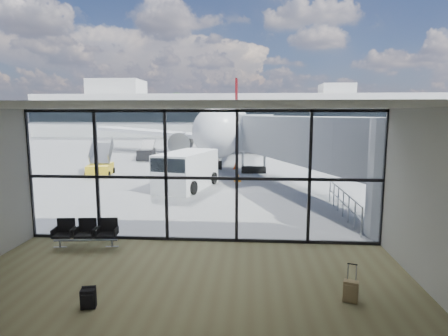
# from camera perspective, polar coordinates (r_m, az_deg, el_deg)

# --- Properties ---
(ground) EXTENTS (220.00, 220.00, 0.00)m
(ground) POSITION_cam_1_polar(r_m,az_deg,el_deg) (52.52, 2.26, 3.51)
(ground) COLOR slate
(ground) RESTS_ON ground
(lounge_shell) EXTENTS (12.02, 8.01, 4.51)m
(lounge_shell) POSITION_cam_1_polar(r_m,az_deg,el_deg) (7.88, -8.11, -4.22)
(lounge_shell) COLOR brown
(lounge_shell) RESTS_ON ground
(glass_curtain_wall) EXTENTS (12.10, 0.12, 4.50)m
(glass_curtain_wall) POSITION_cam_1_polar(r_m,az_deg,el_deg) (12.60, -3.50, -1.32)
(glass_curtain_wall) COLOR white
(glass_curtain_wall) RESTS_ON ground
(jet_bridge) EXTENTS (8.00, 16.50, 4.33)m
(jet_bridge) POSITION_cam_1_polar(r_m,az_deg,el_deg) (19.72, 13.58, 3.43)
(jet_bridge) COLOR #97999C
(jet_bridge) RESTS_ON ground
(apron_railing) EXTENTS (0.06, 5.46, 1.11)m
(apron_railing) POSITION_cam_1_polar(r_m,az_deg,el_deg) (16.70, 17.72, -4.67)
(apron_railing) COLOR gray
(apron_railing) RESTS_ON ground
(far_terminal) EXTENTS (80.00, 12.20, 11.00)m
(far_terminal) POSITION_cam_1_polar(r_m,az_deg,el_deg) (74.32, 2.37, 8.15)
(far_terminal) COLOR #B0B1AC
(far_terminal) RESTS_ON ground
(tree_0) EXTENTS (4.95, 4.95, 7.12)m
(tree_0) POSITION_cam_1_polar(r_m,az_deg,el_deg) (96.36, -25.13, 7.66)
(tree_0) COLOR #382619
(tree_0) RESTS_ON ground
(tree_1) EXTENTS (5.61, 5.61, 8.07)m
(tree_1) POSITION_cam_1_polar(r_m,az_deg,el_deg) (93.60, -21.91, 8.23)
(tree_1) COLOR #382619
(tree_1) RESTS_ON ground
(tree_2) EXTENTS (6.27, 6.27, 9.03)m
(tree_2) POSITION_cam_1_polar(r_m,az_deg,el_deg) (91.17, -18.50, 8.81)
(tree_2) COLOR #382619
(tree_2) RESTS_ON ground
(tree_3) EXTENTS (4.95, 4.95, 7.12)m
(tree_3) POSITION_cam_1_polar(r_m,az_deg,el_deg) (89.05, -14.86, 8.18)
(tree_3) COLOR #382619
(tree_3) RESTS_ON ground
(tree_4) EXTENTS (5.61, 5.61, 8.07)m
(tree_4) POSITION_cam_1_polar(r_m,az_deg,el_deg) (87.31, -11.10, 8.71)
(tree_4) COLOR #382619
(tree_4) RESTS_ON ground
(tree_5) EXTENTS (6.27, 6.27, 9.03)m
(tree_5) POSITION_cam_1_polar(r_m,az_deg,el_deg) (85.95, -7.20, 9.22)
(tree_5) COLOR #382619
(tree_5) RESTS_ON ground
(seating_row) EXTENTS (2.07, 0.77, 0.92)m
(seating_row) POSITION_cam_1_polar(r_m,az_deg,el_deg) (13.30, -20.22, -9.02)
(seating_row) COLOR gray
(seating_row) RESTS_ON ground
(backpack) EXTENTS (0.36, 0.34, 0.48)m
(backpack) POSITION_cam_1_polar(r_m,az_deg,el_deg) (9.40, -19.99, -18.18)
(backpack) COLOR black
(backpack) RESTS_ON ground
(suitcase) EXTENTS (0.38, 0.32, 0.90)m
(suitcase) POSITION_cam_1_polar(r_m,az_deg,el_deg) (9.58, 18.74, -17.35)
(suitcase) COLOR olive
(suitcase) RESTS_ON ground
(airliner) EXTENTS (32.78, 37.89, 9.77)m
(airliner) POSITION_cam_1_polar(r_m,az_deg,el_deg) (43.59, 1.02, 6.47)
(airliner) COLOR white
(airliner) RESTS_ON ground
(service_van) EXTENTS (3.32, 5.29, 2.14)m
(service_van) POSITION_cam_1_polar(r_m,az_deg,el_deg) (21.96, -5.83, -0.28)
(service_van) COLOR silver
(service_van) RESTS_ON ground
(belt_loader) EXTENTS (1.83, 3.95, 1.76)m
(belt_loader) POSITION_cam_1_polar(r_m,az_deg,el_deg) (36.54, -11.72, 2.20)
(belt_loader) COLOR black
(belt_loader) RESTS_ON ground
(mobile_stairs) EXTENTS (2.09, 3.33, 2.19)m
(mobile_stairs) POSITION_cam_1_polar(r_m,az_deg,el_deg) (28.07, -18.31, 0.03)
(mobile_stairs) COLOR gold
(mobile_stairs) RESTS_ON ground
(traffic_cone_a) EXTENTS (0.46, 0.46, 0.66)m
(traffic_cone_a) POSITION_cam_1_polar(r_m,az_deg,el_deg) (24.20, 2.08, -1.33)
(traffic_cone_a) COLOR orange
(traffic_cone_a) RESTS_ON ground
(traffic_cone_c) EXTENTS (0.38, 0.38, 0.55)m
(traffic_cone_c) POSITION_cam_1_polar(r_m,az_deg,el_deg) (29.62, 1.74, 0.34)
(traffic_cone_c) COLOR #F7450D
(traffic_cone_c) RESTS_ON ground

